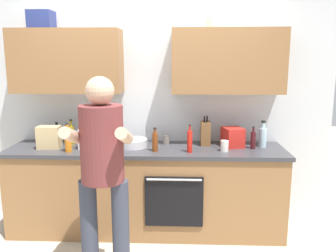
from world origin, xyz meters
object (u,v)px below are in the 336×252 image
(mixing_bowl, at_px, (133,143))
(knife_block, at_px, (206,133))
(bottle_oil, at_px, (71,134))
(cup_stoneware, at_px, (166,140))
(bottle_soy, at_px, (57,135))
(bottle_wine, at_px, (253,140))
(bottle_vinegar, at_px, (155,141))
(bottle_hotsauce, at_px, (190,141))
(grocery_bag_crisps, at_px, (233,137))
(bottle_juice, at_px, (68,139))
(cup_coffee, at_px, (225,146))
(bottle_water, at_px, (263,136))
(person_standing, at_px, (102,164))
(grocery_bag_bread, at_px, (49,137))
(grocery_bag_produce, at_px, (91,138))

(mixing_bowl, relative_size, knife_block, 0.96)
(bottle_oil, relative_size, cup_stoneware, 2.71)
(bottle_soy, relative_size, bottle_wine, 1.00)
(bottle_vinegar, relative_size, cup_stoneware, 2.38)
(bottle_hotsauce, relative_size, cup_stoneware, 2.76)
(bottle_oil, relative_size, grocery_bag_crisps, 1.26)
(bottle_juice, xyz_separation_m, cup_coffee, (1.53, 0.08, -0.07))
(cup_stoneware, bearing_deg, bottle_wine, -10.04)
(bottle_oil, height_order, bottle_vinegar, bottle_oil)
(cup_stoneware, height_order, mixing_bowl, cup_stoneware)
(bottle_water, xyz_separation_m, bottle_oil, (-2.01, 0.04, -0.00))
(person_standing, relative_size, knife_block, 5.39)
(bottle_soy, xyz_separation_m, grocery_bag_bread, (-0.01, -0.21, 0.03))
(bottle_juice, relative_size, mixing_bowl, 0.97)
(bottle_juice, bearing_deg, bottle_soy, 123.82)
(bottle_water, height_order, bottle_juice, bottle_juice)
(bottle_vinegar, distance_m, cup_stoneware, 0.32)
(bottle_vinegar, height_order, bottle_wine, bottle_vinegar)
(bottle_water, xyz_separation_m, grocery_bag_bread, (-2.19, -0.14, 0.00))
(person_standing, height_order, bottle_vinegar, person_standing)
(cup_coffee, bearing_deg, bottle_soy, 171.43)
(bottle_soy, xyz_separation_m, mixing_bowl, (0.84, -0.13, -0.04))
(bottle_wine, bearing_deg, bottle_vinegar, -171.94)
(cup_stoneware, xyz_separation_m, grocery_bag_produce, (-0.76, -0.21, 0.05))
(grocery_bag_produce, bearing_deg, knife_block, 9.00)
(bottle_wine, height_order, mixing_bowl, bottle_wine)
(bottle_oil, distance_m, grocery_bag_bread, 0.25)
(bottle_hotsauce, height_order, knife_block, knife_block)
(bottle_juice, bearing_deg, bottle_hotsauce, 1.43)
(bottle_juice, bearing_deg, grocery_bag_bread, 150.64)
(bottle_vinegar, distance_m, knife_block, 0.59)
(bottle_wine, bearing_deg, person_standing, -147.88)
(knife_block, height_order, grocery_bag_bread, knife_block)
(grocery_bag_produce, bearing_deg, person_standing, -69.12)
(bottle_oil, relative_size, mixing_bowl, 0.91)
(bottle_water, relative_size, bottle_soy, 1.19)
(bottle_oil, bearing_deg, person_standing, -60.02)
(knife_block, distance_m, grocery_bag_bread, 1.62)
(cup_coffee, bearing_deg, bottle_water, 24.41)
(bottle_hotsauce, bearing_deg, bottle_oil, 167.51)
(bottle_vinegar, xyz_separation_m, bottle_hotsauce, (0.34, -0.03, 0.01))
(bottle_oil, distance_m, bottle_wine, 1.90)
(mixing_bowl, height_order, grocery_bag_crisps, grocery_bag_crisps)
(person_standing, relative_size, bottle_soy, 7.19)
(cup_coffee, xyz_separation_m, grocery_bag_crisps, (0.11, 0.19, 0.05))
(bottle_wine, xyz_separation_m, knife_block, (-0.47, 0.14, 0.03))
(bottle_hotsauce, height_order, grocery_bag_bread, bottle_hotsauce)
(grocery_bag_produce, bearing_deg, grocery_bag_bread, -177.97)
(knife_block, bearing_deg, bottle_vinegar, -151.53)
(bottle_water, height_order, cup_coffee, bottle_water)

